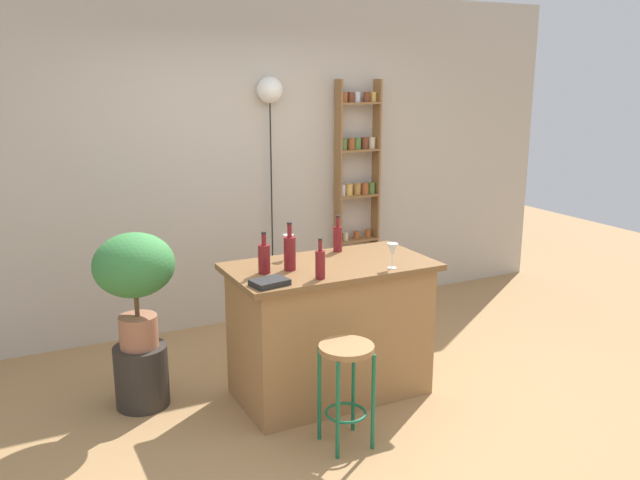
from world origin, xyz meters
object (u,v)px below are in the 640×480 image
object	(u,v)px
bottle_wine_red	(338,238)
bottle_vinegar	(290,252)
bottle_spirits_clear	(264,258)
spice_shelf	(357,191)
potted_plant	(134,273)
plant_stool	(142,376)
bottle_soda_blue	(320,264)
bar_stool	(346,371)
pendant_globe_light	(270,93)
wine_glass_left	(288,241)
cookbook	(270,282)
wine_glass_center	(392,251)

from	to	relation	value
bottle_wine_red	bottle_vinegar	xyz separation A→B (m)	(-0.49, -0.27, 0.02)
bottle_wine_red	bottle_spirits_clear	bearing A→B (deg)	-158.43
spice_shelf	potted_plant	bearing A→B (deg)	-153.67
plant_stool	potted_plant	distance (m)	0.71
bottle_soda_blue	bottle_vinegar	distance (m)	0.27
bar_stool	pendant_globe_light	xyz separation A→B (m)	(0.45, 2.17, 1.51)
bottle_soda_blue	bottle_spirits_clear	xyz separation A→B (m)	(-0.26, 0.26, 0.01)
bar_stool	wine_glass_left	size ratio (longest dim) A/B	3.82
cookbook	spice_shelf	bearing A→B (deg)	37.93
plant_stool	pendant_globe_light	world-z (taller)	pendant_globe_light
wine_glass_left	pendant_globe_light	xyz separation A→B (m)	(0.42, 1.29, 0.94)
bottle_soda_blue	cookbook	bearing A→B (deg)	176.99
plant_stool	wine_glass_center	xyz separation A→B (m)	(1.49, -0.67, 0.83)
bar_stool	bottle_soda_blue	world-z (taller)	bottle_soda_blue
bar_stool	wine_glass_left	world-z (taller)	wine_glass_left
cookbook	plant_stool	bearing A→B (deg)	125.93
bar_stool	cookbook	world-z (taller)	cookbook
potted_plant	pendant_globe_light	world-z (taller)	pendant_globe_light
plant_stool	potted_plant	xyz separation A→B (m)	(0.00, -0.00, 0.71)
bottle_wine_red	cookbook	xyz separation A→B (m)	(-0.72, -0.50, -0.08)
wine_glass_center	bottle_vinegar	bearing A→B (deg)	156.66
wine_glass_center	cookbook	bearing A→B (deg)	178.30
bottle_spirits_clear	pendant_globe_light	world-z (taller)	pendant_globe_light
spice_shelf	bottle_soda_blue	bearing A→B (deg)	-125.63
bottle_spirits_clear	bottle_vinegar	distance (m)	0.17
bottle_spirits_clear	cookbook	bearing A→B (deg)	-104.93
bottle_vinegar	wine_glass_center	bearing A→B (deg)	-23.34
bottle_wine_red	potted_plant	bearing A→B (deg)	174.23
bottle_spirits_clear	cookbook	size ratio (longest dim) A/B	1.26
bottle_vinegar	pendant_globe_light	world-z (taller)	pendant_globe_light
spice_shelf	cookbook	xyz separation A→B (m)	(-1.60, -1.76, -0.15)
bottle_soda_blue	plant_stool	bearing A→B (deg)	146.21
potted_plant	bottle_soda_blue	distance (m)	1.19
potted_plant	bottle_soda_blue	world-z (taller)	bottle_soda_blue
spice_shelf	plant_stool	bearing A→B (deg)	-153.67
bottle_spirits_clear	cookbook	xyz separation A→B (m)	(-0.06, -0.24, -0.08)
plant_stool	pendant_globe_light	size ratio (longest dim) A/B	0.20
spice_shelf	bottle_wine_red	xyz separation A→B (m)	(-0.87, -1.25, -0.07)
wine_glass_left	bottle_spirits_clear	bearing A→B (deg)	-138.01
wine_glass_left	bottle_wine_red	bearing A→B (deg)	1.59
bar_stool	bottle_soda_blue	xyz separation A→B (m)	(0.02, 0.37, 0.55)
bottle_spirits_clear	bottle_vinegar	xyz separation A→B (m)	(0.17, -0.01, 0.02)
bar_stool	pendant_globe_light	size ratio (longest dim) A/B	0.30
bottle_spirits_clear	cookbook	world-z (taller)	bottle_spirits_clear
bottle_wine_red	bottle_soda_blue	bearing A→B (deg)	-127.46
spice_shelf	wine_glass_center	world-z (taller)	spice_shelf
bottle_soda_blue	bottle_wine_red	size ratio (longest dim) A/B	0.98
bottle_wine_red	wine_glass_left	size ratio (longest dim) A/B	1.57
spice_shelf	cookbook	bearing A→B (deg)	-132.28
pendant_globe_light	plant_stool	bearing A→B (deg)	-141.14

